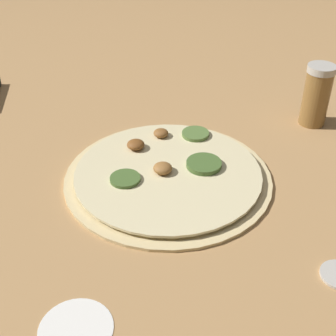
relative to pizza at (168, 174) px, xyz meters
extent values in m
plane|color=tan|center=(0.00, 0.00, -0.01)|extent=(3.00, 3.00, 0.00)
cylinder|color=beige|center=(0.00, 0.00, 0.00)|extent=(0.31, 0.31, 0.01)
cylinder|color=beige|center=(0.00, 0.00, 0.00)|extent=(0.28, 0.28, 0.00)
cylinder|color=#47662D|center=(0.01, -0.07, 0.01)|extent=(0.05, 0.05, 0.01)
ellipsoid|color=#996633|center=(0.00, -0.01, 0.01)|extent=(0.03, 0.03, 0.01)
cylinder|color=#47662D|center=(0.01, 0.06, 0.01)|extent=(0.05, 0.05, 0.01)
cylinder|color=#567538|center=(-0.09, 0.07, 0.01)|extent=(0.05, 0.05, 0.01)
ellipsoid|color=brown|center=(-0.07, -0.04, 0.01)|extent=(0.03, 0.03, 0.01)
ellipsoid|color=brown|center=(-0.10, 0.01, 0.01)|extent=(0.02, 0.02, 0.01)
cylinder|color=olive|center=(-0.10, 0.29, 0.04)|extent=(0.05, 0.05, 0.10)
cylinder|color=beige|center=(-0.10, 0.29, 0.10)|extent=(0.05, 0.05, 0.01)
cylinder|color=white|center=(0.24, -0.16, -0.01)|extent=(0.08, 0.08, 0.00)
camera|label=1|loc=(0.56, -0.14, 0.42)|focal=50.00mm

